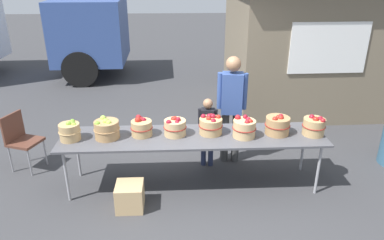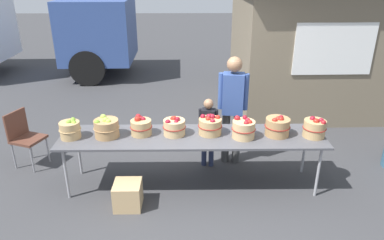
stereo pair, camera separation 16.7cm
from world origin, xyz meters
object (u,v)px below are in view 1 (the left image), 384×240
Objects in this scene: apple_basket_red_5 at (314,126)px; market_table at (193,138)px; apple_basket_green_0 at (70,131)px; apple_basket_red_4 at (277,125)px; produce_crate at (130,196)px; apple_basket_red_1 at (175,127)px; apple_basket_red_3 at (244,128)px; vendor_adult at (232,102)px; apple_basket_red_0 at (141,127)px; apple_basket_green_1 at (107,129)px; apple_basket_red_2 at (211,125)px; child_customer at (208,127)px; folding_chair at (21,137)px.

market_table is at bearing 178.66° from apple_basket_red_5.
apple_basket_green_0 is at bearing 179.91° from apple_basket_red_5.
apple_basket_red_4 is 2.13m from produce_crate.
apple_basket_red_1 is 1.05m from produce_crate.
apple_basket_red_3 is 0.19× the size of vendor_adult.
apple_basket_green_1 is at bearing -171.78° from apple_basket_red_0.
apple_basket_red_2 is 0.30× the size of child_customer.
apple_basket_red_3 is (1.79, -0.05, -0.00)m from apple_basket_green_1.
apple_basket_red_2 is 0.38× the size of folding_chair.
market_table is 0.57m from child_customer.
child_customer is (0.48, 0.47, -0.23)m from apple_basket_red_1.
apple_basket_red_1 reaches higher than market_table.
produce_crate is at bearing -136.93° from apple_basket_red_1.
apple_basket_green_0 reaches higher than market_table.
apple_basket_red_0 is (-0.68, 0.06, 0.15)m from market_table.
apple_basket_red_0 reaches higher than produce_crate.
apple_basket_green_0 reaches higher than produce_crate.
apple_basket_red_4 reaches higher than produce_crate.
apple_basket_green_0 is 1.14m from produce_crate.
apple_basket_green_1 is at bearing 3.51° from apple_basket_green_0.
apple_basket_green_0 is 2.29m from vendor_adult.
apple_basket_red_5 is (1.84, -0.08, 0.01)m from apple_basket_red_1.
apple_basket_red_3 is 0.75m from child_customer.
apple_basket_red_4 is (2.25, 0.02, -0.00)m from apple_basket_green_1.
apple_basket_red_2 is at bearing 176.40° from apple_basket_red_4.
child_customer is at bearing 16.68° from apple_basket_green_0.
child_customer is at bearing 26.31° from apple_basket_red_0.
produce_crate is (0.31, -0.49, -0.71)m from apple_basket_green_1.
apple_basket_green_1 reaches higher than apple_basket_red_5.
apple_basket_red_3 reaches higher than apple_basket_red_0.
folding_chair is (-2.27, 0.54, -0.36)m from apple_basket_red_1.
apple_basket_red_1 is at bearing 3.09° from apple_basket_green_1.
apple_basket_green_0 reaches higher than folding_chair.
produce_crate is at bearing -58.26° from apple_basket_green_1.
apple_basket_green_0 is 1.83m from apple_basket_red_2.
apple_basket_red_3 is 1.03× the size of apple_basket_red_5.
apple_basket_red_3 is 1.70m from produce_crate.
apple_basket_red_2 is at bearing 164.13° from apple_basket_red_3.
vendor_adult is at bearing 145.78° from apple_basket_red_5.
apple_basket_red_5 reaches higher than apple_basket_red_2.
apple_basket_red_4 is 0.20× the size of vendor_adult.
apple_basket_red_2 is 1.06× the size of apple_basket_red_5.
apple_basket_red_4 is (2.71, 0.05, 0.01)m from apple_basket_green_0.
apple_basket_red_0 is at bearing 175.19° from apple_basket_red_3.
apple_basket_green_0 is at bearing -178.84° from market_table.
apple_basket_red_4 reaches higher than apple_basket_red_1.
apple_basket_red_5 is 1.49m from child_customer.
apple_basket_green_0 is 1.35m from apple_basket_red_1.
apple_basket_red_1 is at bearing 43.87° from vendor_adult.
market_table is 0.92m from vendor_adult.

